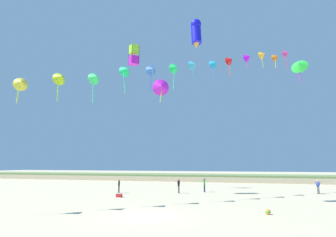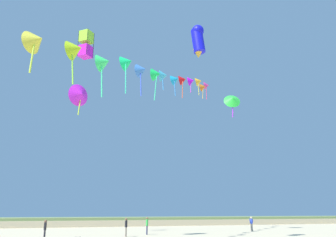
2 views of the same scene
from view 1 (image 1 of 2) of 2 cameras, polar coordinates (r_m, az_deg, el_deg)
ground_plane at (r=21.03m, az=-4.55°, el=-18.04°), size 240.00×240.00×0.00m
dune_ridge at (r=63.19m, az=10.23°, el=-11.03°), size 120.00×11.85×1.29m
person_near_left at (r=38.12m, az=6.94°, el=-12.31°), size 0.23×0.58×1.66m
person_near_right at (r=39.86m, az=26.66°, el=-11.35°), size 0.56×0.22×1.61m
person_mid_center at (r=36.40m, az=2.05°, el=-12.56°), size 0.25×0.57×1.63m
person_far_left at (r=37.20m, az=-9.32°, el=-12.43°), size 0.21×0.55×1.56m
kite_banner_string at (r=33.78m, az=3.28°, el=10.11°), size 25.72×31.95×20.34m
large_kite_low_lead at (r=37.61m, az=-6.52°, el=11.93°), size 1.40×1.40×2.44m
large_kite_mid_trail at (r=42.80m, az=23.69°, el=9.32°), size 2.48×2.14×3.46m
large_kite_high_solo at (r=44.69m, az=-1.33°, el=6.03°), size 2.62×1.92×3.63m
large_kite_outer_drift at (r=30.70m, az=5.38°, el=16.00°), size 1.46×1.57×3.01m
beach_cooler at (r=32.59m, az=-9.29°, el=-14.21°), size 0.58×0.41×0.46m
beach_ball at (r=22.59m, az=18.50°, el=-16.51°), size 0.36×0.36×0.36m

